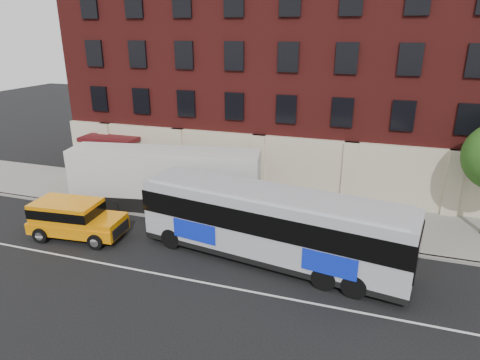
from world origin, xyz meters
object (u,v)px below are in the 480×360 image
(yellow_suv, at_px, (73,217))
(sign_pole, at_px, (102,188))
(shipping_container, at_px, (165,180))
(city_bus, at_px, (271,223))

(yellow_suv, bearing_deg, sign_pole, 101.14)
(shipping_container, bearing_deg, sign_pole, -161.22)
(sign_pole, bearing_deg, shipping_container, 18.78)
(city_bus, relative_size, yellow_suv, 2.48)
(yellow_suv, relative_size, shipping_container, 0.46)
(sign_pole, height_order, shipping_container, shipping_container)
(sign_pole, relative_size, shipping_container, 0.21)
(yellow_suv, height_order, shipping_container, shipping_container)
(yellow_suv, xyz_separation_m, shipping_container, (3.02, 4.96, 0.75))
(sign_pole, relative_size, yellow_suv, 0.46)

